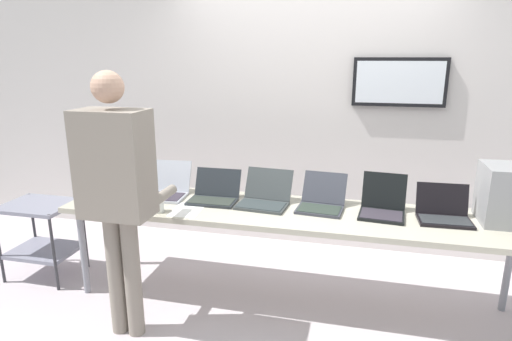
{
  "coord_description": "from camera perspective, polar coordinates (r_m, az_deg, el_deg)",
  "views": [
    {
      "loc": [
        0.45,
        -2.91,
        1.83
      ],
      "look_at": [
        -0.24,
        -0.02,
        1.03
      ],
      "focal_mm": 29.94,
      "sensor_mm": 36.0,
      "label": 1
    }
  ],
  "objects": [
    {
      "name": "coffee_mug",
      "position": [
        3.16,
        -12.97,
        -4.58
      ],
      "size": [
        0.09,
        0.09,
        0.1
      ],
      "color": "white",
      "rests_on": "workbench"
    },
    {
      "name": "laptop_station_2",
      "position": [
        3.33,
        -5.59,
        -3.13
      ],
      "size": [
        0.37,
        0.32,
        0.22
      ],
      "color": "#22262B",
      "rests_on": "workbench"
    },
    {
      "name": "workbench",
      "position": [
        3.15,
        4.42,
        -6.1
      ],
      "size": [
        3.36,
        0.7,
        0.74
      ],
      "color": "#AFAA96",
      "rests_on": "ground"
    },
    {
      "name": "person",
      "position": [
        2.81,
        -18.1,
        -1.54
      ],
      "size": [
        0.44,
        0.58,
        1.75
      ],
      "color": "gray",
      "rests_on": "ground"
    },
    {
      "name": "laptop_station_5",
      "position": [
        3.17,
        16.54,
        -4.53
      ],
      "size": [
        0.34,
        0.36,
        0.27
      ],
      "color": "black",
      "rests_on": "workbench"
    },
    {
      "name": "back_wall",
      "position": [
        4.09,
        7.34,
        8.04
      ],
      "size": [
        8.0,
        0.11,
        2.67
      ],
      "color": "silver",
      "rests_on": "ground"
    },
    {
      "name": "storage_cart",
      "position": [
        4.05,
        -26.71,
        -6.9
      ],
      "size": [
        0.56,
        0.44,
        0.65
      ],
      "color": "gray",
      "rests_on": "ground"
    },
    {
      "name": "laptop_station_3",
      "position": [
        3.23,
        1.13,
        -3.59
      ],
      "size": [
        0.4,
        0.4,
        0.24
      ],
      "color": "#363B3C",
      "rests_on": "workbench"
    },
    {
      "name": "equipment_box",
      "position": [
        3.3,
        30.71,
        -2.81
      ],
      "size": [
        0.34,
        0.36,
        0.39
      ],
      "color": "gray",
      "rests_on": "workbench"
    },
    {
      "name": "laptop_station_6",
      "position": [
        3.2,
        23.77,
        -5.14
      ],
      "size": [
        0.35,
        0.29,
        0.23
      ],
      "color": "black",
      "rests_on": "workbench"
    },
    {
      "name": "laptop_station_1",
      "position": [
        3.51,
        -12.19,
        -2.35
      ],
      "size": [
        0.39,
        0.39,
        0.26
      ],
      "color": "#ACB0BC",
      "rests_on": "workbench"
    },
    {
      "name": "ground",
      "position": [
        3.48,
        4.17,
        -17.19
      ],
      "size": [
        8.0,
        8.0,
        0.04
      ],
      "primitive_type": "cube",
      "color": "#BCB0B6"
    },
    {
      "name": "laptop_station_4",
      "position": [
        3.19,
        8.73,
        -4.05
      ],
      "size": [
        0.36,
        0.4,
        0.23
      ],
      "color": "#33353D",
      "rests_on": "workbench"
    },
    {
      "name": "paper_sheet",
      "position": [
        3.17,
        -9.19,
        -5.22
      ],
      "size": [
        0.23,
        0.31,
        0.0
      ],
      "color": "white",
      "rests_on": "workbench"
    },
    {
      "name": "laptop_station_0",
      "position": [
        3.68,
        -17.7,
        -1.92
      ],
      "size": [
        0.33,
        0.31,
        0.26
      ],
      "color": "black",
      "rests_on": "workbench"
    }
  ]
}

